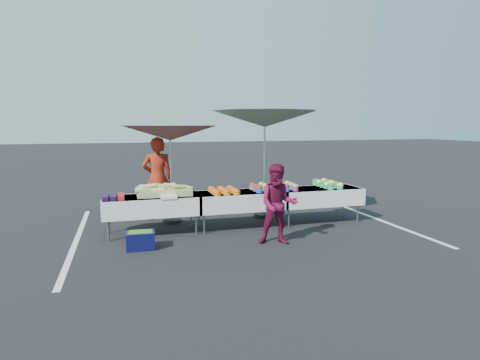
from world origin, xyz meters
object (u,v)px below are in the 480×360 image
object	(u,v)px
table_right	(318,195)
customer	(278,204)
vendor	(158,178)
table_left	(152,205)
storage_bin	(141,240)
umbrella_left	(170,134)
table_center	(240,200)
umbrella_right	(265,120)

from	to	relation	value
table_right	customer	size ratio (longest dim) A/B	1.28
vendor	customer	bearing A→B (deg)	132.48
table_left	storage_bin	xyz separation A→B (m)	(-0.27, -0.94, -0.42)
vendor	umbrella_left	distance (m)	1.12
customer	umbrella_left	world-z (taller)	umbrella_left
storage_bin	customer	bearing A→B (deg)	-6.23
table_center	umbrella_left	bearing A→B (deg)	148.86
vendor	customer	world-z (taller)	vendor
table_center	umbrella_left	xyz separation A→B (m)	(-1.32, 0.80, 1.36)
storage_bin	umbrella_right	bearing A→B (deg)	33.13
customer	storage_bin	size ratio (longest dim) A/B	2.94
umbrella_right	storage_bin	bearing A→B (deg)	-149.66
table_right	vendor	size ratio (longest dim) A/B	1.00
table_left	storage_bin	distance (m)	1.07
vendor	umbrella_right	xyz separation A→B (m)	(2.38, -0.49, 1.31)
table_left	table_center	world-z (taller)	same
umbrella_left	table_center	bearing A→B (deg)	-31.14
vendor	umbrella_right	world-z (taller)	umbrella_right
vendor	table_left	bearing A→B (deg)	85.43
customer	table_left	bearing A→B (deg)	165.81
table_right	umbrella_left	xyz separation A→B (m)	(-3.12, 0.80, 1.36)
table_left	umbrella_right	distance (m)	3.17
table_left	table_right	bearing A→B (deg)	0.00
table_left	umbrella_left	size ratio (longest dim) A/B	0.72
table_center	table_right	distance (m)	1.80
table_left	vendor	world-z (taller)	vendor
table_left	umbrella_left	bearing A→B (deg)	59.24
table_right	umbrella_right	world-z (taller)	umbrella_right
table_center	umbrella_right	size ratio (longest dim) A/B	0.68
umbrella_left	storage_bin	size ratio (longest dim) A/B	5.24
vendor	customer	size ratio (longest dim) A/B	1.29
vendor	storage_bin	xyz separation A→B (m)	(-0.49, -2.17, -0.77)
table_left	vendor	size ratio (longest dim) A/B	1.00
table_right	vendor	xyz separation A→B (m)	(-3.38, 1.23, 0.35)
table_left	customer	xyz separation A→B (m)	(2.13, -1.32, 0.14)
table_center	umbrella_left	world-z (taller)	umbrella_left
umbrella_right	customer	bearing A→B (deg)	-102.96
umbrella_left	umbrella_right	bearing A→B (deg)	-1.64
customer	umbrella_left	xyz separation A→B (m)	(-1.65, 2.12, 1.22)
table_center	vendor	xyz separation A→B (m)	(-1.58, 1.23, 0.35)
table_center	customer	xyz separation A→B (m)	(0.33, -1.32, 0.14)
customer	umbrella_left	distance (m)	2.95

